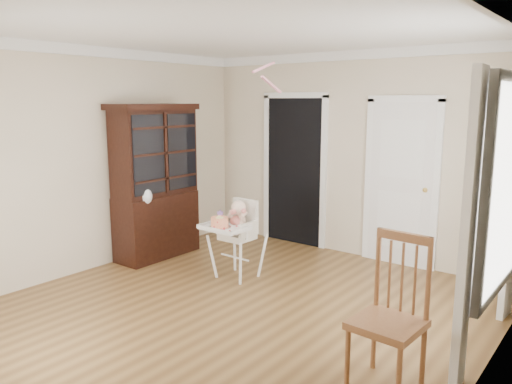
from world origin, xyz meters
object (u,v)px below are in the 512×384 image
Objects in this scene: sippy_cup at (220,217)px; china_cabinet at (155,182)px; dining_chair at (390,318)px; high_chair at (237,230)px; cake at (220,222)px.

china_cabinet reaches higher than sippy_cup.
china_cabinet is at bearing 167.44° from dining_chair.
china_cabinet reaches higher than high_chair.
sippy_cup reaches higher than cake.
china_cabinet is at bearing 169.81° from cake.
high_chair is 5.65× the size of sippy_cup.
cake is at bearing 164.23° from dining_chair.
high_chair is at bearing 24.30° from sippy_cup.
cake is (-0.04, -0.26, 0.13)m from high_chair.
high_chair is at bearing 0.59° from china_cabinet.
dining_chair is at bearing -19.32° from cake.
dining_chair is at bearing -23.87° from high_chair.
high_chair is 1.45m from china_cabinet.
sippy_cup is at bearing 161.81° from dining_chair.
high_chair reaches higher than cake.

